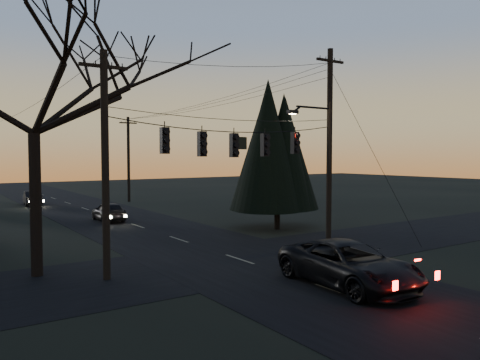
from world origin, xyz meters
TOP-DOWN VIEW (x-y plane):
  - ground_plane at (0.00, 0.00)m, footprint 160.00×160.00m
  - main_road at (0.00, 20.00)m, footprint 8.00×120.00m
  - cross_road at (0.00, 10.00)m, footprint 60.00×7.00m
  - utility_pole_right at (5.50, 10.00)m, footprint 5.00×0.30m
  - utility_pole_left at (-6.00, 10.00)m, footprint 1.80×0.30m
  - utility_pole_far_r at (5.50, 38.00)m, footprint 1.80×0.30m
  - span_signal_assembly at (-0.24, 10.00)m, footprint 11.50×0.44m
  - bare_tree_left at (-8.05, 12.04)m, footprint 9.14×9.14m
  - evergreen_right at (6.79, 15.81)m, footprint 4.74×4.74m
  - suv_near at (0.80, 4.28)m, footprint 3.01×5.82m
  - sedan_oncoming_a at (-0.80, 25.34)m, footprint 1.68×4.00m
  - sedan_oncoming_b at (-3.20, 39.87)m, footprint 1.77×4.15m

SIDE VIEW (x-z plane):
  - ground_plane at x=0.00m, z-range 0.00..0.00m
  - utility_pole_right at x=5.50m, z-range -5.00..5.00m
  - utility_pole_left at x=-6.00m, z-range -4.25..4.25m
  - utility_pole_far_r at x=5.50m, z-range -4.25..4.25m
  - cross_road at x=0.00m, z-range 0.00..0.02m
  - main_road at x=0.00m, z-range 0.00..0.02m
  - sedan_oncoming_b at x=-3.20m, z-range 0.00..1.33m
  - sedan_oncoming_a at x=-0.80m, z-range 0.00..1.35m
  - suv_near at x=0.80m, z-range 0.00..1.57m
  - evergreen_right at x=6.79m, z-range 0.59..8.79m
  - span_signal_assembly at x=-0.24m, z-range 4.34..6.01m
  - bare_tree_left at x=-8.05m, z-range 2.19..13.16m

